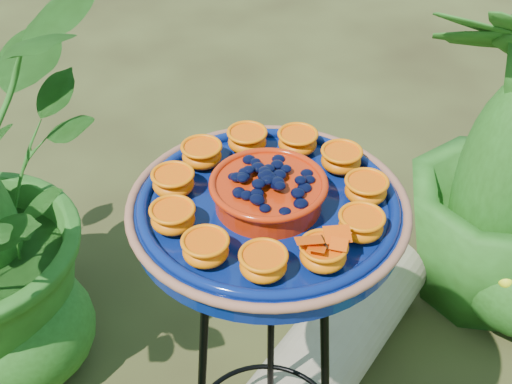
# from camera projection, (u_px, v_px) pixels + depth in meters

# --- Properties ---
(tripod_stand) EXTENTS (0.41, 0.41, 0.87)m
(tripod_stand) POSITION_uv_depth(u_px,v_px,m) (266.00, 356.00, 1.38)
(tripod_stand) COLOR black
(tripod_stand) RESTS_ON ground
(feeder_dish) EXTENTS (0.57, 0.57, 0.10)m
(feeder_dish) POSITION_uv_depth(u_px,v_px,m) (268.00, 205.00, 1.15)
(feeder_dish) COLOR #071859
(feeder_dish) RESTS_ON tripod_stand
(driftwood_log) EXTENTS (0.67, 0.62, 0.23)m
(driftwood_log) POSITION_uv_depth(u_px,v_px,m) (337.00, 338.00, 1.95)
(driftwood_log) COLOR gray
(driftwood_log) RESTS_ON ground
(shrub_back_right) EXTENTS (0.78, 0.78, 0.98)m
(shrub_back_right) POSITION_uv_depth(u_px,v_px,m) (512.00, 161.00, 1.95)
(shrub_back_right) COLOR #204F15
(shrub_back_right) RESTS_ON ground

